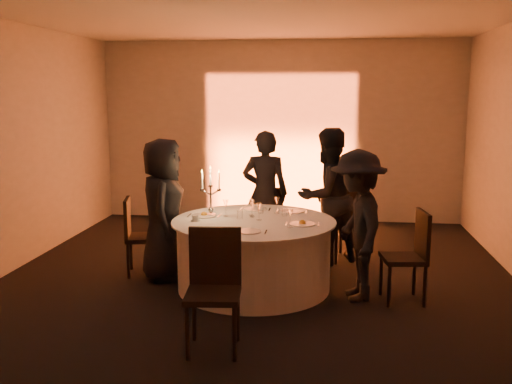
# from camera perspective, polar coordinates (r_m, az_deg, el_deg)

# --- Properties ---
(floor) EXTENTS (7.00, 7.00, 0.00)m
(floor) POSITION_cam_1_polar(r_m,az_deg,el_deg) (6.46, -0.22, -9.52)
(floor) COLOR black
(floor) RESTS_ON ground
(ceiling) EXTENTS (7.00, 7.00, 0.00)m
(ceiling) POSITION_cam_1_polar(r_m,az_deg,el_deg) (6.15, -0.24, 17.86)
(ceiling) COLOR silver
(ceiling) RESTS_ON wall_back
(wall_back) EXTENTS (7.00, 0.00, 7.00)m
(wall_back) POSITION_cam_1_polar(r_m,az_deg,el_deg) (9.60, 2.45, 6.05)
(wall_back) COLOR #B6B2A9
(wall_back) RESTS_ON floor
(wall_front) EXTENTS (7.00, 0.00, 7.00)m
(wall_front) POSITION_cam_1_polar(r_m,az_deg,el_deg) (2.74, -9.63, -4.08)
(wall_front) COLOR #B6B2A9
(wall_front) RESTS_ON floor
(uplighter_fixture) EXTENTS (0.25, 0.12, 0.10)m
(uplighter_fixture) POSITION_cam_1_polar(r_m,az_deg,el_deg) (9.51, 2.23, -2.82)
(uplighter_fixture) COLOR black
(uplighter_fixture) RESTS_ON floor
(banquet_table) EXTENTS (1.80, 1.80, 0.77)m
(banquet_table) POSITION_cam_1_polar(r_m,az_deg,el_deg) (6.35, -0.22, -6.24)
(banquet_table) COLOR black
(banquet_table) RESTS_ON floor
(chair_left) EXTENTS (0.49, 0.49, 0.92)m
(chair_left) POSITION_cam_1_polar(r_m,az_deg,el_deg) (6.93, -11.82, -3.91)
(chair_left) COLOR black
(chair_left) RESTS_ON floor
(chair_back_left) EXTENTS (0.39, 0.39, 0.88)m
(chair_back_left) POSITION_cam_1_polar(r_m,az_deg,el_deg) (7.88, 1.36, -2.22)
(chair_back_left) COLOR black
(chair_back_left) RESTS_ON floor
(chair_back_right) EXTENTS (0.62, 0.62, 1.02)m
(chair_back_right) POSITION_cam_1_polar(r_m,az_deg,el_deg) (7.40, 8.72, -2.48)
(chair_back_right) COLOR black
(chair_back_right) RESTS_ON floor
(chair_right) EXTENTS (0.47, 0.47, 0.96)m
(chair_right) POSITION_cam_1_polar(r_m,az_deg,el_deg) (6.12, 15.26, -5.71)
(chair_right) COLOR black
(chair_right) RESTS_ON floor
(chair_front) EXTENTS (0.48, 0.48, 1.02)m
(chair_front) POSITION_cam_1_polar(r_m,az_deg,el_deg) (4.88, -4.22, -8.91)
(chair_front) COLOR black
(chair_front) RESTS_ON floor
(guest_left) EXTENTS (0.66, 0.89, 1.64)m
(guest_left) POSITION_cam_1_polar(r_m,az_deg,el_deg) (6.65, -9.26, -1.74)
(guest_left) COLOR black
(guest_left) RESTS_ON floor
(guest_back_left) EXTENTS (0.61, 0.41, 1.66)m
(guest_back_left) POSITION_cam_1_polar(r_m,az_deg,el_deg) (7.52, 0.91, -0.16)
(guest_back_left) COLOR black
(guest_back_left) RESTS_ON floor
(guest_back_right) EXTENTS (1.06, 1.02, 1.72)m
(guest_back_right) POSITION_cam_1_polar(r_m,az_deg,el_deg) (7.22, 7.13, -0.44)
(guest_back_right) COLOR black
(guest_back_right) RESTS_ON floor
(guest_right) EXTENTS (0.75, 1.10, 1.58)m
(guest_right) POSITION_cam_1_polar(r_m,az_deg,el_deg) (6.02, 10.10, -3.30)
(guest_right) COLOR black
(guest_right) RESTS_ON floor
(plate_left) EXTENTS (0.36, 0.28, 0.08)m
(plate_left) POSITION_cam_1_polar(r_m,az_deg,el_deg) (6.47, -5.22, -2.28)
(plate_left) COLOR white
(plate_left) RESTS_ON banquet_table
(plate_back_left) EXTENTS (0.36, 0.28, 0.01)m
(plate_back_left) POSITION_cam_1_polar(r_m,az_deg,el_deg) (6.81, -0.06, -1.70)
(plate_back_left) COLOR white
(plate_back_left) RESTS_ON banquet_table
(plate_back_right) EXTENTS (0.35, 0.29, 0.01)m
(plate_back_right) POSITION_cam_1_polar(r_m,az_deg,el_deg) (6.70, 3.60, -1.93)
(plate_back_right) COLOR white
(plate_back_right) RESTS_ON banquet_table
(plate_right) EXTENTS (0.36, 0.28, 0.08)m
(plate_right) POSITION_cam_1_polar(r_m,az_deg,el_deg) (6.06, 4.66, -3.12)
(plate_right) COLOR white
(plate_right) RESTS_ON banquet_table
(plate_front) EXTENTS (0.36, 0.24, 0.01)m
(plate_front) POSITION_cam_1_polar(r_m,az_deg,el_deg) (5.73, -0.71, -3.96)
(plate_front) COLOR white
(plate_front) RESTS_ON banquet_table
(coffee_cup) EXTENTS (0.11, 0.11, 0.07)m
(coffee_cup) POSITION_cam_1_polar(r_m,az_deg,el_deg) (6.25, -6.06, -2.62)
(coffee_cup) COLOR white
(coffee_cup) RESTS_ON banquet_table
(candelabra) EXTENTS (0.24, 0.11, 0.57)m
(candelabra) POSITION_cam_1_polar(r_m,az_deg,el_deg) (6.48, -4.55, -0.62)
(candelabra) COLOR silver
(candelabra) RESTS_ON banquet_table
(wine_glass_a) EXTENTS (0.07, 0.07, 0.19)m
(wine_glass_a) POSITION_cam_1_polar(r_m,az_deg,el_deg) (6.38, -0.38, -1.32)
(wine_glass_a) COLOR white
(wine_glass_a) RESTS_ON banquet_table
(wine_glass_b) EXTENTS (0.07, 0.07, 0.19)m
(wine_glass_b) POSITION_cam_1_polar(r_m,az_deg,el_deg) (6.23, 0.31, -1.60)
(wine_glass_b) COLOR white
(wine_glass_b) RESTS_ON banquet_table
(wine_glass_c) EXTENTS (0.07, 0.07, 0.19)m
(wine_glass_c) POSITION_cam_1_polar(r_m,az_deg,el_deg) (6.57, 2.12, -0.99)
(wine_glass_c) COLOR white
(wine_glass_c) RESTS_ON banquet_table
(wine_glass_d) EXTENTS (0.07, 0.07, 0.19)m
(wine_glass_d) POSITION_cam_1_polar(r_m,az_deg,el_deg) (6.42, -3.04, -1.25)
(wine_glass_d) COLOR white
(wine_glass_d) RESTS_ON banquet_table
(wine_glass_e) EXTENTS (0.07, 0.07, 0.19)m
(wine_glass_e) POSITION_cam_1_polar(r_m,az_deg,el_deg) (5.90, 3.43, -2.26)
(wine_glass_e) COLOR white
(wine_glass_e) RESTS_ON banquet_table
(wine_glass_f) EXTENTS (0.07, 0.07, 0.19)m
(wine_glass_f) POSITION_cam_1_polar(r_m,az_deg,el_deg) (6.45, -0.46, -1.18)
(wine_glass_f) COLOR white
(wine_glass_f) RESTS_ON banquet_table
(tumbler_a) EXTENTS (0.07, 0.07, 0.09)m
(tumbler_a) POSITION_cam_1_polar(r_m,az_deg,el_deg) (6.61, 0.47, -1.74)
(tumbler_a) COLOR white
(tumbler_a) RESTS_ON banquet_table
(tumbler_b) EXTENTS (0.07, 0.07, 0.09)m
(tumbler_b) POSITION_cam_1_polar(r_m,az_deg,el_deg) (6.45, 2.87, -2.04)
(tumbler_b) COLOR white
(tumbler_b) RESTS_ON banquet_table
(tumbler_c) EXTENTS (0.07, 0.07, 0.09)m
(tumbler_c) POSITION_cam_1_polar(r_m,az_deg,el_deg) (6.32, -1.63, -2.29)
(tumbler_c) COLOR white
(tumbler_c) RESTS_ON banquet_table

